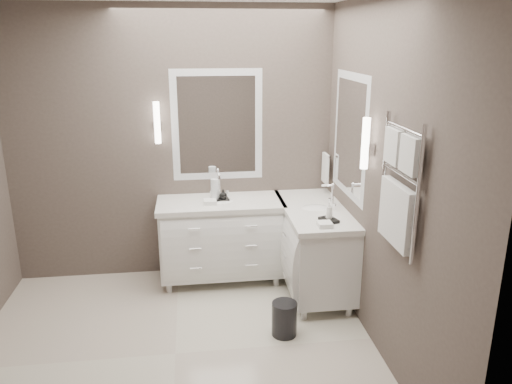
{
  "coord_description": "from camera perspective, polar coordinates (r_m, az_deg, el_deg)",
  "views": [
    {
      "loc": [
        0.19,
        -3.43,
        2.39
      ],
      "look_at": [
        0.73,
        0.7,
        1.09
      ],
      "focal_mm": 35.0,
      "sensor_mm": 36.0,
      "label": 1
    }
  ],
  "objects": [
    {
      "name": "vanity_right",
      "position": [
        4.86,
        6.64,
        -5.86
      ],
      "size": [
        0.59,
        1.24,
        0.97
      ],
      "color": "white",
      "rests_on": "floor"
    },
    {
      "name": "wall_right",
      "position": [
        3.85,
        14.36,
        1.12
      ],
      "size": [
        0.01,
        3.0,
        2.7
      ],
      "primitive_type": "cube",
      "color": "#4F443F",
      "rests_on": "floor"
    },
    {
      "name": "soap_bottle_b",
      "position": [
        4.87,
        -3.78,
        -0.25
      ],
      "size": [
        0.1,
        0.1,
        0.1
      ],
      "primitive_type": "imported",
      "rotation": [
        0.0,
        0.0,
        0.36
      ],
      "color": "black",
      "rests_on": "amenity_tray_back"
    },
    {
      "name": "mirror_right",
      "position": [
        4.53,
        10.66,
        6.35
      ],
      "size": [
        0.02,
        0.9,
        1.1
      ],
      "color": "white",
      "rests_on": "wall_right"
    },
    {
      "name": "waste_bin",
      "position": [
        4.28,
        3.25,
        -14.26
      ],
      "size": [
        0.28,
        0.28,
        0.29
      ],
      "primitive_type": "cylinder",
      "rotation": [
        0.0,
        0.0,
        -0.43
      ],
      "color": "black",
      "rests_on": "floor"
    },
    {
      "name": "water_bottle",
      "position": [
        4.88,
        -4.73,
        0.23
      ],
      "size": [
        0.1,
        0.1,
        0.22
      ],
      "primitive_type": "cylinder",
      "rotation": [
        0.0,
        0.0,
        -0.41
      ],
      "color": "silver",
      "rests_on": "vanity_back"
    },
    {
      "name": "sconce_right",
      "position": [
        3.96,
        12.38,
        5.34
      ],
      "size": [
        0.06,
        0.06,
        0.4
      ],
      "color": "white",
      "rests_on": "wall_right"
    },
    {
      "name": "towel_ladder",
      "position": [
        3.47,
        15.96,
        -0.07
      ],
      "size": [
        0.06,
        0.58,
        0.9
      ],
      "color": "white",
      "rests_on": "wall_right"
    },
    {
      "name": "soap_bottle_a",
      "position": [
        4.91,
        -4.52,
        0.02
      ],
      "size": [
        0.07,
        0.07,
        0.12
      ],
      "primitive_type": "imported",
      "rotation": [
        0.0,
        0.0,
        0.43
      ],
      "color": "white",
      "rests_on": "amenity_tray_back"
    },
    {
      "name": "soap_bottle_c",
      "position": [
        4.37,
        8.38,
        -2.08
      ],
      "size": [
        0.07,
        0.07,
        0.15
      ],
      "primitive_type": "imported",
      "rotation": [
        0.0,
        0.0,
        -0.22
      ],
      "color": "white",
      "rests_on": "amenity_tray_right"
    },
    {
      "name": "amenity_tray_right",
      "position": [
        4.4,
        8.33,
        -3.18
      ],
      "size": [
        0.16,
        0.19,
        0.02
      ],
      "primitive_type": "cube",
      "rotation": [
        0.0,
        0.0,
        0.29
      ],
      "color": "black",
      "rests_on": "vanity_right"
    },
    {
      "name": "amenity_tray_back",
      "position": [
        4.91,
        -4.13,
        -0.83
      ],
      "size": [
        0.18,
        0.15,
        0.02
      ],
      "primitive_type": "cube",
      "rotation": [
        0.0,
        0.0,
        0.16
      ],
      "color": "black",
      "rests_on": "vanity_back"
    },
    {
      "name": "mirror_back",
      "position": [
        4.99,
        -4.46,
        7.59
      ],
      "size": [
        0.9,
        0.02,
        1.1
      ],
      "color": "white",
      "rests_on": "wall_back"
    },
    {
      "name": "wall_back",
      "position": [
        5.04,
        -9.55,
        5.19
      ],
      "size": [
        3.2,
        0.01,
        2.7
      ],
      "primitive_type": "cube",
      "color": "#4F443F",
      "rests_on": "floor"
    },
    {
      "name": "sconce_back",
      "position": [
        4.93,
        -11.24,
        7.69
      ],
      "size": [
        0.06,
        0.06,
        0.4
      ],
      "color": "white",
      "rests_on": "wall_back"
    },
    {
      "name": "towel_bar_corner",
      "position": [
        5.13,
        7.94,
        2.79
      ],
      "size": [
        0.03,
        0.22,
        0.3
      ],
      "color": "white",
      "rests_on": "wall_right"
    },
    {
      "name": "floor",
      "position": [
        4.18,
        -9.2,
        -17.82
      ],
      "size": [
        3.2,
        3.0,
        0.01
      ],
      "primitive_type": "cube",
      "color": "beige",
      "rests_on": "ground"
    },
    {
      "name": "wall_front",
      "position": [
        2.19,
        -11.81,
        -11.32
      ],
      "size": [
        3.2,
        0.01,
        2.7
      ],
      "primitive_type": "cube",
      "color": "#4F443F",
      "rests_on": "floor"
    },
    {
      "name": "vanity_back",
      "position": [
        5.03,
        -4.01,
        -4.95
      ],
      "size": [
        1.24,
        0.59,
        0.97
      ],
      "color": "white",
      "rests_on": "floor"
    }
  ]
}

